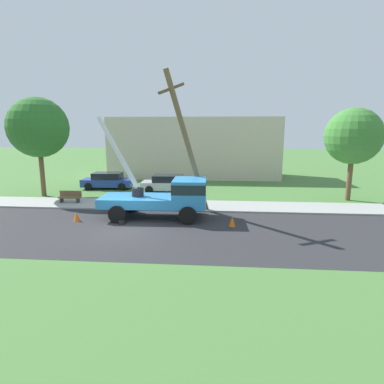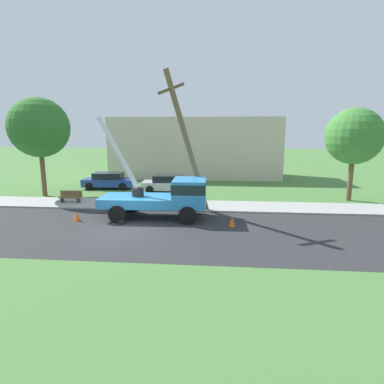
% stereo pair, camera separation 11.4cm
% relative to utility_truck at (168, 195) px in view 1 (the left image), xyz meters
% --- Properties ---
extents(ground_plane, '(120.00, 120.00, 0.00)m').
position_rel_utility_truck_xyz_m(ground_plane, '(-1.91, 9.44, -1.41)').
color(ground_plane, '#477538').
extents(road_asphalt, '(80.00, 8.25, 0.01)m').
position_rel_utility_truck_xyz_m(road_asphalt, '(-1.91, -2.56, -1.40)').
color(road_asphalt, '#2B2B2D').
rests_on(road_asphalt, ground).
extents(sidewalk_strip, '(80.00, 3.00, 0.10)m').
position_rel_utility_truck_xyz_m(sidewalk_strip, '(-1.91, 3.06, -1.36)').
color(sidewalk_strip, '#9E9E99').
rests_on(sidewalk_strip, ground).
extents(utility_truck, '(6.83, 3.21, 5.98)m').
position_rel_utility_truck_xyz_m(utility_truck, '(0.00, 0.00, 0.00)').
color(utility_truck, '#2D84C6').
rests_on(utility_truck, ground).
extents(leaning_utility_pole, '(2.84, 2.83, 8.55)m').
position_rel_utility_truck_xyz_m(leaning_utility_pole, '(1.09, 0.81, 2.97)').
color(leaning_utility_pole, brown).
rests_on(leaning_utility_pole, ground).
extents(traffic_cone_ahead, '(0.36, 0.36, 0.56)m').
position_rel_utility_truck_xyz_m(traffic_cone_ahead, '(3.75, -1.41, -1.13)').
color(traffic_cone_ahead, orange).
rests_on(traffic_cone_ahead, ground).
extents(traffic_cone_behind, '(0.36, 0.36, 0.56)m').
position_rel_utility_truck_xyz_m(traffic_cone_behind, '(-5.13, -1.15, -1.13)').
color(traffic_cone_behind, orange).
rests_on(traffic_cone_behind, ground).
extents(parked_sedan_blue, '(4.50, 2.18, 1.42)m').
position_rel_utility_truck_xyz_m(parked_sedan_blue, '(-6.85, 9.11, -0.70)').
color(parked_sedan_blue, '#263F99').
rests_on(parked_sedan_blue, ground).
extents(parked_sedan_silver, '(4.45, 2.10, 1.42)m').
position_rel_utility_truck_xyz_m(parked_sedan_silver, '(-1.28, 8.05, -0.70)').
color(parked_sedan_silver, '#B7B7BF').
rests_on(parked_sedan_silver, ground).
extents(park_bench, '(1.60, 0.45, 0.90)m').
position_rel_utility_truck_xyz_m(park_bench, '(-7.53, 3.13, -0.95)').
color(park_bench, brown).
rests_on(park_bench, ground).
extents(roadside_tree_near, '(4.02, 4.02, 6.72)m').
position_rel_utility_truck_xyz_m(roadside_tree_near, '(12.56, 5.97, 3.28)').
color(roadside_tree_near, brown).
rests_on(roadside_tree_near, ground).
extents(roadside_tree_far, '(4.54, 4.54, 7.60)m').
position_rel_utility_truck_xyz_m(roadside_tree_far, '(-10.81, 5.53, 3.90)').
color(roadside_tree_far, brown).
rests_on(roadside_tree_far, ground).
extents(lowrise_building_backdrop, '(18.00, 6.00, 6.40)m').
position_rel_utility_truck_xyz_m(lowrise_building_backdrop, '(0.26, 17.26, 1.79)').
color(lowrise_building_backdrop, beige).
rests_on(lowrise_building_backdrop, ground).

